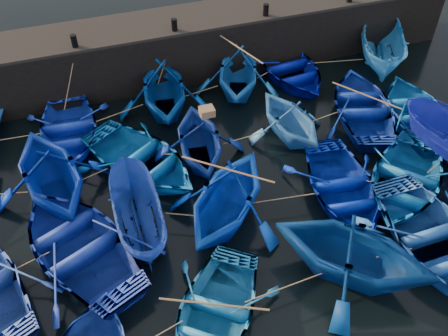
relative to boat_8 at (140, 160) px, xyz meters
name	(u,v)px	position (x,y,z in m)	size (l,w,h in m)	color
ground	(256,251)	(2.68, -4.71, -0.52)	(120.00, 120.00, 0.00)	black
quay_wall	(172,49)	(2.68, 5.79, 0.73)	(26.00, 2.50, 2.50)	black
quay_top	(170,21)	(2.68, 5.79, 2.04)	(26.00, 2.50, 0.12)	black
bollard_1	(74,41)	(-1.32, 4.89, 2.35)	(0.24, 0.24, 0.50)	black
bollard_2	(174,25)	(2.68, 4.89, 2.35)	(0.24, 0.24, 0.50)	black
bollard_3	(266,10)	(6.68, 4.89, 2.35)	(0.24, 0.24, 0.50)	black
boat_1	(68,129)	(-2.31, 2.61, -0.04)	(3.33, 4.66, 0.97)	#1230D3
boat_2	(163,88)	(1.65, 3.16, 0.64)	(3.79, 4.40, 2.32)	navy
boat_3	(238,71)	(4.94, 3.43, 0.58)	(3.60, 4.17, 2.20)	blue
boat_4	(289,68)	(7.51, 3.78, -0.02)	(3.46, 4.84, 1.00)	#000C8C
boat_5	(383,48)	(11.84, 3.30, 0.45)	(1.90, 5.04, 1.95)	#2C79CC
boat_7	(50,172)	(-3.03, -0.37, 0.71)	(4.04, 4.68, 2.46)	#001F8D
boat_8	(140,160)	(0.00, 0.00, 0.00)	(3.59, 5.02, 1.04)	#0756A0
boat_9	(200,139)	(2.21, -0.14, 0.52)	(3.40, 3.95, 2.08)	navy
boat_10	(290,118)	(5.85, 0.01, 0.44)	(3.14, 3.64, 1.92)	blue
boat_11	(364,106)	(9.24, 0.26, -0.01)	(3.55, 4.96, 1.03)	navy
boat_12	(417,112)	(11.10, -0.74, -0.02)	(3.42, 4.78, 0.99)	#08559C
boat_14	(79,244)	(-2.54, -3.13, 0.05)	(3.91, 5.47, 1.13)	navy
boat_15	(137,215)	(-0.63, -2.74, 0.27)	(1.54, 4.10, 1.59)	navy
boat_16	(227,196)	(2.21, -3.22, 0.67)	(3.89, 4.51, 2.37)	#0436BE
boat_17	(343,188)	(6.29, -3.51, -0.03)	(3.40, 4.75, 0.99)	#001C97
boat_18	(405,179)	(8.52, -3.84, 0.00)	(3.56, 4.97, 1.03)	#0B59A0
boat_22	(214,313)	(0.70, -6.59, -0.07)	(3.11, 4.35, 0.90)	blue
boat_23	(354,251)	(4.97, -6.42, 0.73)	(4.11, 4.77, 2.51)	navy
boat_24	(437,241)	(7.96, -6.47, 0.04)	(3.83, 5.36, 1.11)	#194EA0
wooden_crate	(207,112)	(2.51, -0.14, 1.70)	(0.50, 0.44, 0.29)	brown
mooring_ropes	(212,132)	(2.82, 0.30, 0.35)	(18.22, 12.05, 2.10)	tan
loose_oars	(268,138)	(4.27, -1.53, 1.14)	(10.80, 12.10, 1.53)	#99724C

